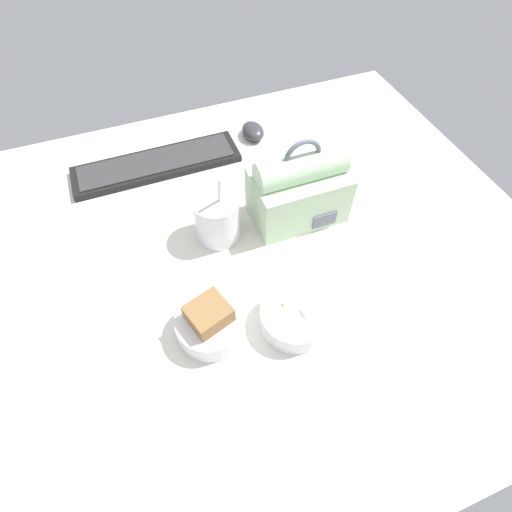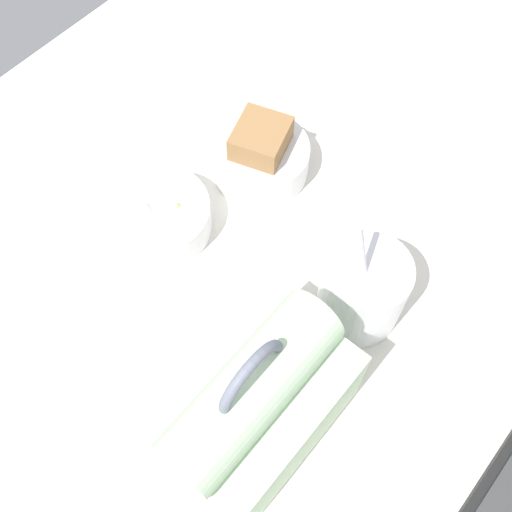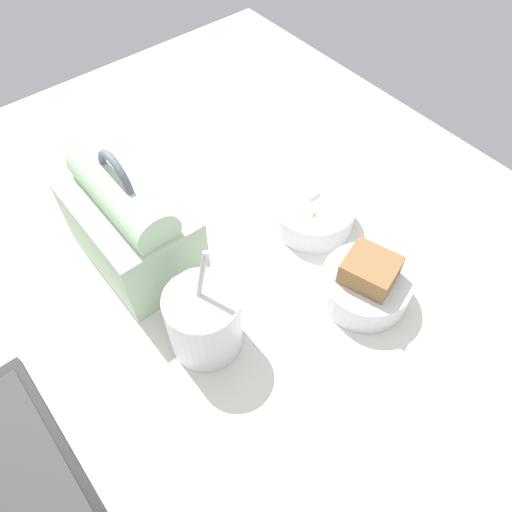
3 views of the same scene
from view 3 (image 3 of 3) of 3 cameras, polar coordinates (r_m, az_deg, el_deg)
The scene contains 5 objects.
desk_surface at distance 72.43cm, azimuth -0.27°, elevation -7.55°, with size 140.00×110.00×2.00cm.
lunch_bag at distance 74.02cm, azimuth -14.15°, elevation 3.63°, with size 20.25×13.13×20.66cm.
soup_cup at distance 65.41cm, azimuth -5.96°, elevation -7.30°, with size 9.74×9.74×17.72cm.
bento_bowl_sandwich at distance 72.62cm, azimuth 12.43°, elevation -3.14°, with size 12.73×12.73×8.42cm.
bento_bowl_snacks at distance 80.66cm, azimuth 6.54°, elevation 4.90°, with size 13.01×13.01×5.77cm.
Camera 3 is at (-27.93, 22.26, 64.02)cm, focal length 35.00 mm.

